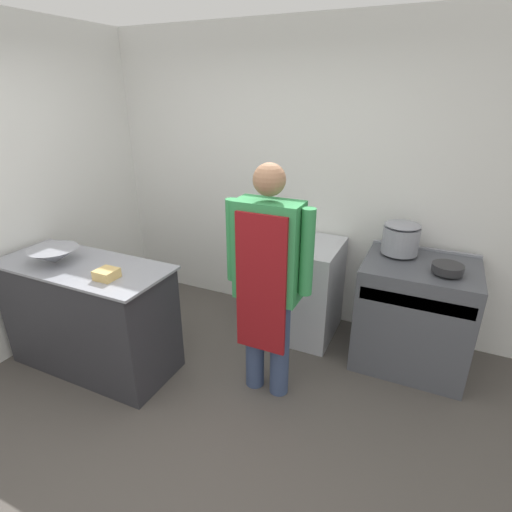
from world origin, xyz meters
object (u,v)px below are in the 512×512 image
object	(u,v)px
person_cook	(268,273)
stock_pot	(401,237)
mixing_bowl	(54,256)
plastic_tub	(107,274)
saute_pan	(448,268)
stove	(414,314)
fridge_unit	(305,289)

from	to	relation	value
person_cook	stock_pot	world-z (taller)	person_cook
mixing_bowl	person_cook	bearing A→B (deg)	12.92
mixing_bowl	plastic_tub	size ratio (longest dim) A/B	2.61
plastic_tub	saute_pan	world-z (taller)	plastic_tub
mixing_bowl	plastic_tub	world-z (taller)	mixing_bowl
person_cook	saute_pan	xyz separation A→B (m)	(1.11, 0.70, -0.04)
plastic_tub	stock_pot	bearing A→B (deg)	36.95
plastic_tub	stock_pot	distance (m)	2.26
stock_pot	stove	bearing A→B (deg)	-32.73
plastic_tub	saute_pan	bearing A→B (deg)	27.16
stove	saute_pan	xyz separation A→B (m)	(0.17, -0.12, 0.49)
stock_pot	saute_pan	world-z (taller)	stock_pot
person_cook	mixing_bowl	xyz separation A→B (m)	(-1.61, -0.37, -0.02)
fridge_unit	plastic_tub	bearing A→B (deg)	-129.28
stove	plastic_tub	distance (m)	2.39
stock_pot	saute_pan	xyz separation A→B (m)	(0.36, -0.24, -0.10)
plastic_tub	stock_pot	world-z (taller)	stock_pot
stock_pot	person_cook	bearing A→B (deg)	-128.66
person_cook	saute_pan	distance (m)	1.31
person_cook	stove	bearing A→B (deg)	40.87
stove	mixing_bowl	size ratio (longest dim) A/B	2.48
fridge_unit	saute_pan	xyz separation A→B (m)	(1.12, -0.17, 0.49)
stove	stock_pot	bearing A→B (deg)	147.27
saute_pan	stock_pot	bearing A→B (deg)	146.01
stove	stock_pot	world-z (taller)	stock_pot
stove	saute_pan	world-z (taller)	saute_pan
mixing_bowl	plastic_tub	bearing A→B (deg)	-4.44
mixing_bowl	stock_pot	distance (m)	2.71
plastic_tub	mixing_bowl	bearing A→B (deg)	175.56
stove	saute_pan	size ratio (longest dim) A/B	4.14
mixing_bowl	stock_pot	xyz separation A→B (m)	(2.37, 1.31, 0.08)
stove	plastic_tub	bearing A→B (deg)	-148.29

